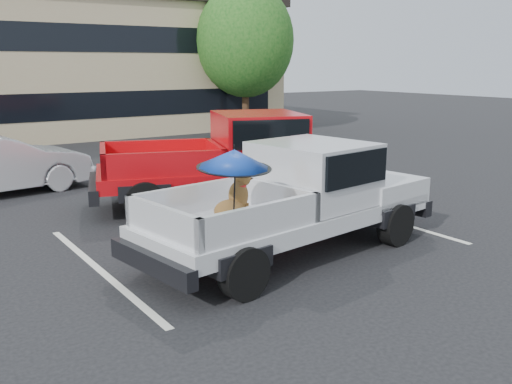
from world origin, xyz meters
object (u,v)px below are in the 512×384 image
Objects in this scene: tree_right at (245,41)px; tree_back at (117,40)px; red_pickup at (250,155)px; silver_pickup at (304,192)px.

tree_back is (-3.00, 8.00, 0.20)m from tree_right.
tree_back reaches higher than red_pickup.
red_pickup reaches higher than silver_pickup.
silver_pickup is at bearing -89.68° from red_pickup.
silver_pickup is 0.88× the size of red_pickup.
tree_back is 20.42m from red_pickup.
red_pickup is at bearing -103.02° from tree_back.
tree_back is at bearing 68.40° from silver_pickup.
silver_pickup is (-8.72, -15.03, -3.16)m from tree_right.
red_pickup is (-7.54, -11.64, -3.06)m from tree_right.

